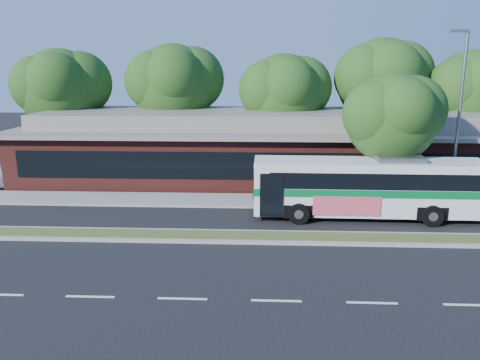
{
  "coord_description": "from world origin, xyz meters",
  "views": [
    {
      "loc": [
        -0.53,
        -18.56,
        7.14
      ],
      "look_at": [
        -1.53,
        3.15,
        2.0
      ],
      "focal_mm": 35.0,
      "sensor_mm": 36.0,
      "label": 1
    }
  ],
  "objects_px": {
    "lamp_post": "(459,114)",
    "sedan": "(8,177)",
    "transit_bus": "(369,183)"
  },
  "relations": [
    {
      "from": "transit_bus",
      "to": "sedan",
      "type": "bearing_deg",
      "value": 166.65
    },
    {
      "from": "transit_bus",
      "to": "sedan",
      "type": "xyz_separation_m",
      "value": [
        -20.99,
        5.24,
        -1.08
      ]
    },
    {
      "from": "lamp_post",
      "to": "transit_bus",
      "type": "bearing_deg",
      "value": -155.38
    },
    {
      "from": "lamp_post",
      "to": "sedan",
      "type": "xyz_separation_m",
      "value": [
        -25.79,
        3.04,
        -4.24
      ]
    },
    {
      "from": "transit_bus",
      "to": "sedan",
      "type": "distance_m",
      "value": 21.66
    },
    {
      "from": "lamp_post",
      "to": "transit_bus",
      "type": "relative_size",
      "value": 0.81
    },
    {
      "from": "lamp_post",
      "to": "sedan",
      "type": "bearing_deg",
      "value": 173.29
    },
    {
      "from": "lamp_post",
      "to": "sedan",
      "type": "height_order",
      "value": "lamp_post"
    },
    {
      "from": "lamp_post",
      "to": "sedan",
      "type": "relative_size",
      "value": 1.97
    },
    {
      "from": "lamp_post",
      "to": "sedan",
      "type": "distance_m",
      "value": 26.31
    }
  ]
}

